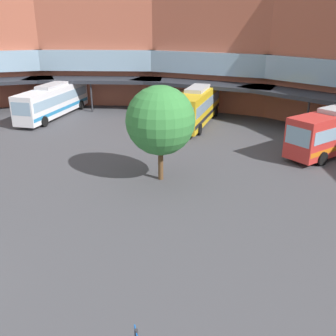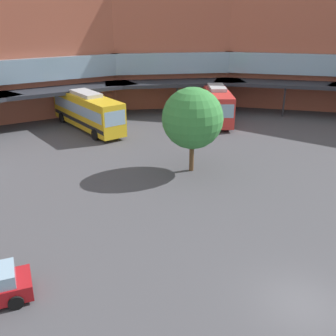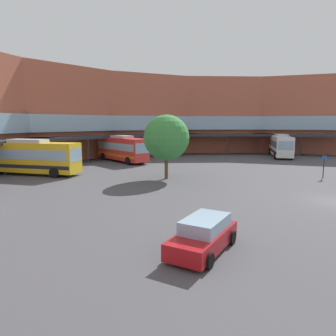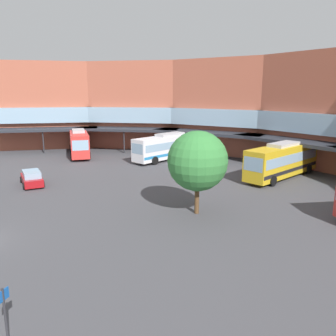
{
  "view_description": "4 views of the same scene",
  "coord_description": "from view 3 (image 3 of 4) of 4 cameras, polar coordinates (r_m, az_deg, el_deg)",
  "views": [
    {
      "loc": [
        16.45,
        -4.37,
        10.74
      ],
      "look_at": [
        2.3,
        15.39,
        1.24
      ],
      "focal_mm": 41.41,
      "sensor_mm": 36.0,
      "label": 1
    },
    {
      "loc": [
        -10.15,
        -11.16,
        12.09
      ],
      "look_at": [
        -2.39,
        11.03,
        2.55
      ],
      "focal_mm": 42.51,
      "sensor_mm": 36.0,
      "label": 2
    },
    {
      "loc": [
        -25.48,
        -1.08,
        5.82
      ],
      "look_at": [
        0.55,
        15.24,
        1.27
      ],
      "focal_mm": 33.02,
      "sensor_mm": 36.0,
      "label": 3
    },
    {
      "loc": [
        23.52,
        2.85,
        9.52
      ],
      "look_at": [
        -2.71,
        15.29,
        2.94
      ],
      "focal_mm": 36.37,
      "sensor_mm": 36.0,
      "label": 4
    }
  ],
  "objects": [
    {
      "name": "bus_0",
      "position": [
        55.71,
        20.1,
        3.94
      ],
      "size": [
        10.77,
        6.04,
        3.86
      ],
      "rotation": [
        0.0,
        0.0,
        3.49
      ],
      "color": "white",
      "rests_on": "ground"
    },
    {
      "name": "plaza_tree",
      "position": [
        31.75,
        -0.32,
        5.6
      ],
      "size": [
        4.7,
        4.7,
        6.61
      ],
      "color": "brown",
      "rests_on": "ground"
    },
    {
      "name": "station_building",
      "position": [
        37.27,
        -14.97,
        9.77
      ],
      "size": [
        87.0,
        43.95,
        14.25
      ],
      "color": "#AD5942",
      "rests_on": "ground"
    },
    {
      "name": "bus_2",
      "position": [
        37.93,
        -24.26,
        1.91
      ],
      "size": [
        5.95,
        11.97,
        3.97
      ],
      "rotation": [
        0.0,
        0.0,
        5.02
      ],
      "color": "gold",
      "rests_on": "ground"
    },
    {
      "name": "parked_car",
      "position": [
        14.46,
        6.58,
        -12.22
      ],
      "size": [
        4.47,
        2.17,
        1.53
      ],
      "rotation": [
        0.0,
        0.0,
        3.19
      ],
      "color": "#A51419",
      "rests_on": "ground"
    },
    {
      "name": "bus_4",
      "position": [
        46.57,
        -8.51,
        3.6
      ],
      "size": [
        5.68,
        10.87,
        3.9
      ],
      "rotation": [
        0.0,
        0.0,
        4.39
      ],
      "color": "red",
      "rests_on": "ground"
    },
    {
      "name": "stop_sign_post",
      "position": [
        36.55,
        26.82,
        0.67
      ],
      "size": [
        0.48,
        0.42,
        2.38
      ],
      "color": "#2D2D33",
      "rests_on": "ground"
    }
  ]
}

